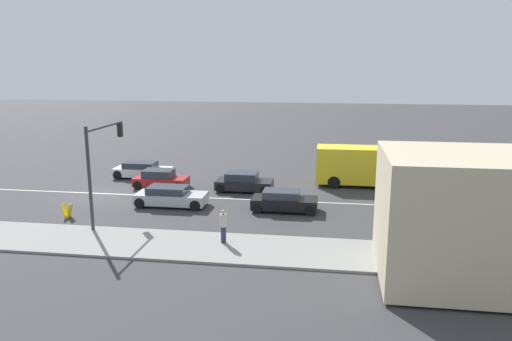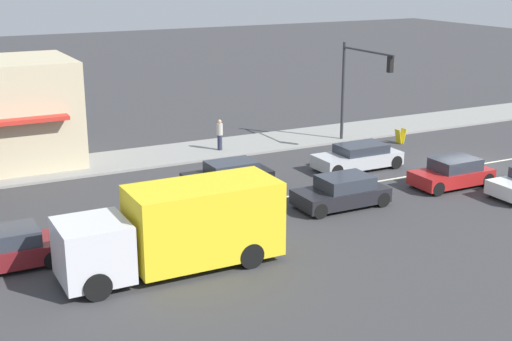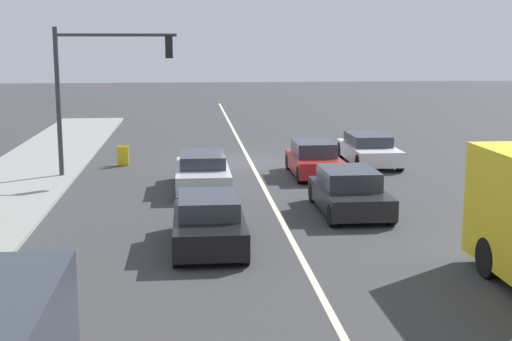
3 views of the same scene
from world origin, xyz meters
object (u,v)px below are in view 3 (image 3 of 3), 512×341
(suv_black, at_px, (209,222))
(van_white, at_px, (369,149))
(sedan_silver, at_px, (203,172))
(sedan_dark, at_px, (349,192))
(traffic_signal_main, at_px, (96,76))
(hatchback_red, at_px, (314,160))
(warning_aframe_sign, at_px, (123,156))

(suv_black, distance_m, van_white, 13.86)
(sedan_silver, distance_m, sedan_dark, 5.91)
(traffic_signal_main, height_order, suv_black, traffic_signal_main)
(traffic_signal_main, xyz_separation_m, van_white, (-11.12, -2.02, -3.27))
(suv_black, height_order, sedan_dark, sedan_dark)
(sedan_silver, relative_size, hatchback_red, 1.16)
(traffic_signal_main, distance_m, van_white, 11.77)
(van_white, distance_m, hatchback_red, 3.72)
(sedan_silver, bearing_deg, traffic_signal_main, -33.72)
(warning_aframe_sign, height_order, van_white, van_white)
(warning_aframe_sign, distance_m, sedan_silver, 6.17)
(suv_black, distance_m, hatchback_red, 10.38)
(sedan_silver, xyz_separation_m, sedan_dark, (-4.40, 3.94, 0.01))
(sedan_dark, bearing_deg, hatchback_red, -90.00)
(suv_black, bearing_deg, warning_aframe_sign, -75.40)
(traffic_signal_main, height_order, sedan_dark, traffic_signal_main)
(traffic_signal_main, height_order, hatchback_red, traffic_signal_main)
(sedan_dark, height_order, hatchback_red, sedan_dark)
(sedan_dark, bearing_deg, warning_aframe_sign, -50.23)
(sedan_dark, xyz_separation_m, van_white, (-2.80, -8.58, -0.01))
(warning_aframe_sign, distance_m, hatchback_red, 8.23)
(sedan_dark, distance_m, hatchback_red, 6.14)
(warning_aframe_sign, xyz_separation_m, hatchback_red, (-7.64, 3.05, 0.21))
(van_white, height_order, hatchback_red, hatchback_red)
(warning_aframe_sign, height_order, hatchback_red, hatchback_red)
(van_white, bearing_deg, traffic_signal_main, 10.28)
(suv_black, bearing_deg, sedan_silver, -90.00)
(traffic_signal_main, relative_size, sedan_silver, 1.26)
(van_white, bearing_deg, sedan_silver, 32.79)
(sedan_silver, height_order, suv_black, suv_black)
(sedan_silver, distance_m, suv_black, 7.20)
(traffic_signal_main, xyz_separation_m, hatchback_red, (-8.32, 0.42, -3.26))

